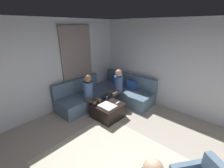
# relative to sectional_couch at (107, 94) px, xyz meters

# --- Properties ---
(wall_back) EXTENTS (6.00, 0.12, 2.70)m
(wall_back) POSITION_rel_sectional_couch_xyz_m (2.08, 1.06, 1.07)
(wall_back) COLOR silver
(wall_back) RESTS_ON ground_plane
(wall_left) EXTENTS (0.12, 6.00, 2.70)m
(wall_left) POSITION_rel_sectional_couch_xyz_m (-0.86, -1.88, 1.07)
(wall_left) COLOR silver
(wall_left) RESTS_ON ground_plane
(curtain_panel) EXTENTS (0.06, 1.10, 2.50)m
(curtain_panel) POSITION_rel_sectional_couch_xyz_m (-0.76, -0.58, 0.97)
(curtain_panel) COLOR gray
(curtain_panel) RESTS_ON ground_plane
(area_rug) EXTENTS (2.60, 2.20, 0.01)m
(area_rug) POSITION_rel_sectional_couch_xyz_m (1.88, -1.78, -0.27)
(area_rug) COLOR beige
(area_rug) RESTS_ON ground_plane
(sectional_couch) EXTENTS (2.10, 2.55, 0.87)m
(sectional_couch) POSITION_rel_sectional_couch_xyz_m (0.00, 0.00, 0.00)
(sectional_couch) COLOR slate
(sectional_couch) RESTS_ON ground_plane
(ottoman) EXTENTS (0.76, 0.76, 0.42)m
(ottoman) POSITION_rel_sectional_couch_xyz_m (0.66, -0.66, -0.07)
(ottoman) COLOR black
(ottoman) RESTS_ON ground_plane
(folded_blanket) EXTENTS (0.44, 0.36, 0.04)m
(folded_blanket) POSITION_rel_sectional_couch_xyz_m (0.76, -0.78, 0.16)
(folded_blanket) COLOR white
(folded_blanket) RESTS_ON ottoman
(coffee_mug) EXTENTS (0.08, 0.08, 0.10)m
(coffee_mug) POSITION_rel_sectional_couch_xyz_m (0.44, -0.48, 0.19)
(coffee_mug) COLOR #334C72
(coffee_mug) RESTS_ON ottoman
(game_remote) EXTENTS (0.05, 0.15, 0.02)m
(game_remote) POSITION_rel_sectional_couch_xyz_m (0.84, -0.44, 0.15)
(game_remote) COLOR white
(game_remote) RESTS_ON ottoman
(person_on_couch_back) EXTENTS (0.30, 0.60, 1.20)m
(person_on_couch_back) POSITION_rel_sectional_couch_xyz_m (0.37, 0.06, 0.38)
(person_on_couch_back) COLOR brown
(person_on_couch_back) RESTS_ON ground_plane
(person_on_couch_side) EXTENTS (0.60, 0.30, 1.20)m
(person_on_couch_side) POSITION_rel_sectional_couch_xyz_m (0.15, -0.84, 0.38)
(person_on_couch_side) COLOR brown
(person_on_couch_side) RESTS_ON ground_plane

